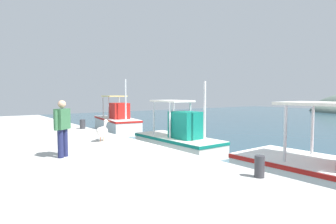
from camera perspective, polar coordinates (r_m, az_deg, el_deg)
fishing_boat_nearest at (r=19.38m, az=-10.57°, el=-2.01°), size 5.53×2.58×3.56m
fishing_boat_second at (r=12.35m, az=2.27°, el=-5.59°), size 4.60×1.72×3.12m
pelican at (r=10.82m, az=-13.42°, el=-3.82°), size 0.74×0.89×0.82m
fisherman_standing at (r=8.37m, az=-21.01°, el=-2.68°), size 0.46×0.53×1.62m
mooring_bollard_nearest at (r=15.09m, az=-17.26°, el=-2.42°), size 0.28×0.28×0.49m
mooring_bollard_second at (r=6.35m, az=18.39°, el=-10.64°), size 0.21×0.21×0.47m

